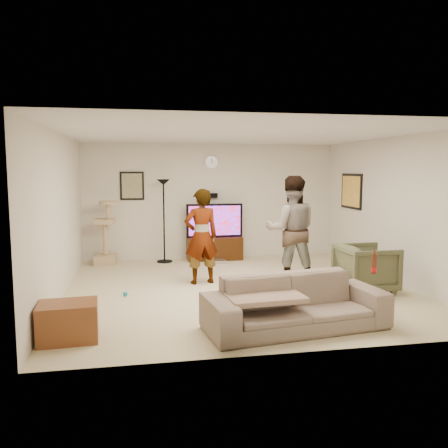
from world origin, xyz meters
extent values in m
cube|color=#CABB8B|center=(0.00, 0.00, -0.01)|extent=(5.50, 5.50, 0.02)
cube|color=silver|center=(0.00, 0.00, 2.51)|extent=(5.50, 5.50, 0.02)
cube|color=silver|center=(0.00, 2.75, 1.25)|extent=(5.50, 0.04, 2.50)
cube|color=silver|center=(0.00, -2.75, 1.25)|extent=(5.50, 0.04, 2.50)
cube|color=silver|center=(-2.75, 0.00, 1.25)|extent=(0.04, 5.50, 2.50)
cube|color=silver|center=(2.75, 0.00, 1.25)|extent=(0.04, 5.50, 2.50)
cylinder|color=white|center=(0.00, 2.72, 2.10)|extent=(0.26, 0.04, 0.26)
cube|color=black|center=(0.00, 2.69, 1.38)|extent=(0.25, 0.10, 0.10)
cube|color=gray|center=(-1.70, 2.73, 1.60)|extent=(0.42, 0.03, 0.52)
cube|color=gold|center=(2.73, 1.60, 1.50)|extent=(0.03, 0.78, 0.62)
cube|color=black|center=(0.03, 2.50, 0.25)|extent=(1.18, 0.45, 0.49)
cube|color=#B9B9BF|center=(-0.01, 2.11, 0.04)|extent=(0.40, 0.30, 0.07)
cube|color=black|center=(0.03, 2.50, 0.85)|extent=(1.21, 0.08, 0.72)
cube|color=#5B2DF4|center=(0.03, 2.46, 0.85)|extent=(1.12, 0.01, 0.63)
cylinder|color=black|center=(-1.06, 2.42, 0.87)|extent=(0.32, 0.32, 1.73)
cube|color=tan|center=(-2.26, 2.39, 0.66)|extent=(0.46, 0.46, 1.32)
imported|color=gray|center=(-0.54, 0.46, 0.81)|extent=(0.65, 0.48, 1.62)
imported|color=#466D9F|center=(0.97, 0.19, 0.92)|extent=(1.02, 0.86, 1.84)
imported|color=#79675A|center=(0.28, -2.04, 0.32)|extent=(2.31, 1.16, 0.65)
cube|color=tan|center=(-0.14, -2.04, 0.44)|extent=(0.95, 0.77, 0.06)
cylinder|color=#562213|center=(1.29, -2.04, 0.77)|extent=(0.06, 0.06, 0.25)
imported|color=#474A31|center=(1.96, -0.58, 0.38)|extent=(0.85, 0.83, 0.76)
cube|color=brown|center=(-2.40, -1.92, 0.22)|extent=(0.69, 0.54, 0.44)
sphere|color=#11858D|center=(-1.81, -0.16, 0.04)|extent=(0.07, 0.07, 0.07)
camera|label=1|loc=(-1.59, -7.26, 1.94)|focal=37.13mm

